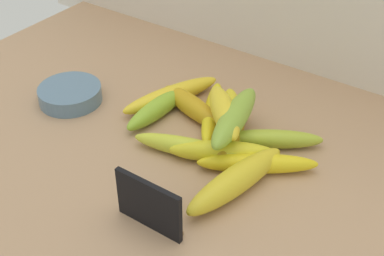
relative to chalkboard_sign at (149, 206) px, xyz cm
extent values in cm
cube|color=tan|center=(-9.66, 14.78, -5.36)|extent=(110.00, 76.00, 3.00)
cube|color=black|center=(0.00, -0.07, 0.34)|extent=(11.00, 0.80, 8.40)
cube|color=olive|center=(0.00, 0.73, -3.56)|extent=(9.90, 1.20, 0.60)
cylinder|color=slate|center=(-32.73, 16.65, -2.33)|extent=(12.06, 12.06, 3.06)
ellipsoid|color=gold|center=(6.38, 13.22, -1.66)|extent=(8.49, 21.13, 4.39)
ellipsoid|color=yellow|center=(-16.28, 27.18, -2.05)|extent=(11.11, 20.72, 3.62)
ellipsoid|color=yellow|center=(6.88, 19.08, -2.21)|extent=(18.17, 13.48, 3.29)
ellipsoid|color=gold|center=(-10.68, 26.13, -1.92)|extent=(17.11, 8.54, 3.87)
ellipsoid|color=yellow|center=(-3.52, 28.87, -2.17)|extent=(12.08, 14.77, 3.38)
ellipsoid|color=gold|center=(-3.72, 16.24, -2.15)|extent=(21.11, 9.15, 3.41)
ellipsoid|color=gold|center=(0.84, 18.19, -1.98)|extent=(17.05, 12.39, 3.75)
ellipsoid|color=#A2B530|center=(5.73, 26.00, -2.20)|extent=(16.71, 12.30, 3.32)
ellipsoid|color=yellow|center=(-6.82, 26.99, -2.24)|extent=(11.67, 19.09, 3.23)
ellipsoid|color=#8AB52D|center=(-15.71, 22.47, -2.07)|extent=(4.40, 17.00, 3.58)
ellipsoid|color=#AC7F14|center=(-0.63, 23.42, -1.92)|extent=(9.14, 17.57, 3.88)
ellipsoid|color=#89AF36|center=(0.24, 22.67, 2.10)|extent=(7.50, 18.62, 4.16)
ellipsoid|color=yellow|center=(-2.03, 23.00, 2.06)|extent=(13.42, 13.72, 4.08)
camera|label=1|loc=(34.34, -39.17, 52.46)|focal=48.74mm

